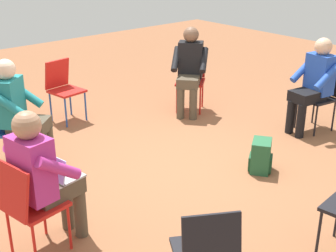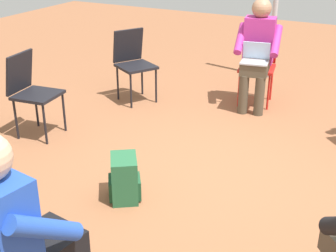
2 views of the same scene
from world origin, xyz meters
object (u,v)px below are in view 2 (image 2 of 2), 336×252
Objects in this scene: chair_northeast at (133,60)px; person_with_laptop at (258,49)px; person_in_blue at (18,232)px; chair_east at (258,62)px; backpack_near_laptop_user at (124,181)px; chair_north at (31,88)px.

chair_northeast is 0.69× the size of person_with_laptop.
chair_east is at bearing 99.42° from person_in_blue.
person_with_laptop is 2.48m from backpack_near_laptop_user.
chair_north is 0.69× the size of person_with_laptop.
chair_northeast is 1.39m from chair_north.
chair_north is 2.61m from chair_east.
chair_north is 1.00× the size of chair_east.
person_in_blue is (-2.00, -1.77, 0.20)m from chair_north.
chair_northeast is 1.46m from person_with_laptop.
chair_north is at bearing 38.69° from chair_east.
person_in_blue is 3.44× the size of backpack_near_laptop_user.
person_with_laptop is at bearing 99.01° from person_in_blue.
chair_north is at bearing 35.66° from person_with_laptop.
chair_east is (1.96, -1.73, 0.00)m from chair_north.
person_with_laptop reaches higher than chair_east.
person_in_blue is at bearing 80.36° from person_with_laptop.
backpack_near_laptop_user is (-2.40, 0.29, -0.53)m from person_with_laptop.
chair_north reaches higher than backpack_near_laptop_user.
person_with_laptop is 1.00× the size of person_in_blue.
chair_northeast is at bearing 29.12° from backpack_near_laptop_user.
person_with_laptop is (0.45, -1.38, 0.20)m from chair_northeast.
backpack_near_laptop_user is (-2.57, 0.26, -0.34)m from chair_east.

